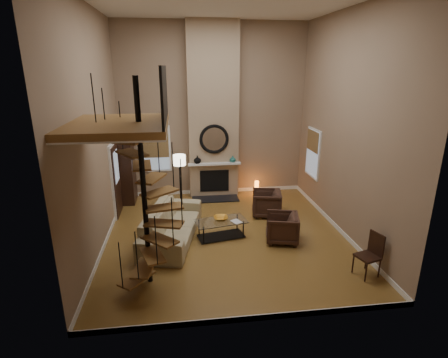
{
  "coord_description": "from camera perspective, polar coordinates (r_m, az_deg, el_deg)",
  "views": [
    {
      "loc": [
        -1.1,
        -8.13,
        4.18
      ],
      "look_at": [
        0.0,
        0.4,
        1.4
      ],
      "focal_mm": 28.23,
      "sensor_mm": 36.0,
      "label": 1
    }
  ],
  "objects": [
    {
      "name": "vase_left",
      "position": [
        11.33,
        -4.34,
        3.16
      ],
      "size": [
        0.24,
        0.24,
        0.25
      ],
      "primitive_type": "imported",
      "color": "black",
      "rests_on": "mantel"
    },
    {
      "name": "firebox",
      "position": [
        11.63,
        -1.56,
        -0.29
      ],
      "size": [
        0.95,
        0.02,
        0.72
      ],
      "primitive_type": "cube",
      "color": "black",
      "rests_on": "chimney_breast"
    },
    {
      "name": "vase_right",
      "position": [
        11.45,
        1.42,
        3.26
      ],
      "size": [
        0.2,
        0.2,
        0.21
      ],
      "primitive_type": "imported",
      "color": "#1B605A",
      "rests_on": "mantel"
    },
    {
      "name": "front_wall",
      "position": [
        5.2,
        5.17,
        1.9
      ],
      "size": [
        6.0,
        0.02,
        5.5
      ],
      "primitive_type": "cube",
      "color": "#90765C",
      "rests_on": "ground"
    },
    {
      "name": "chimney_breast",
      "position": [
        11.34,
        -1.76,
        10.65
      ],
      "size": [
        1.6,
        0.38,
        5.5
      ],
      "primitive_type": "cube",
      "color": "tan",
      "rests_on": "ground"
    },
    {
      "name": "sofa",
      "position": [
        8.99,
        -8.49,
        -7.21
      ],
      "size": [
        1.64,
        2.91,
        0.8
      ],
      "primitive_type": "imported",
      "rotation": [
        0.0,
        0.0,
        1.35
      ],
      "color": "tan",
      "rests_on": "ground"
    },
    {
      "name": "right_wall",
      "position": [
        9.22,
        19.36,
        7.99
      ],
      "size": [
        0.02,
        6.5,
        5.5
      ],
      "primitive_type": "cube",
      "color": "#90765C",
      "rests_on": "ground"
    },
    {
      "name": "ceiling",
      "position": [
        8.31,
        0.4,
        27.02
      ],
      "size": [
        6.0,
        6.5,
        0.01
      ],
      "primitive_type": "cube",
      "color": "silver",
      "rests_on": "back_wall"
    },
    {
      "name": "floor_lamp",
      "position": [
        10.4,
        -7.24,
        2.34
      ],
      "size": [
        0.37,
        0.37,
        1.7
      ],
      "color": "black",
      "rests_on": "ground"
    },
    {
      "name": "ground",
      "position": [
        9.21,
        0.32,
        -9.12
      ],
      "size": [
        6.0,
        6.5,
        0.01
      ],
      "primitive_type": "cube",
      "color": "olive",
      "rests_on": "ground"
    },
    {
      "name": "coffee_table",
      "position": [
        9.0,
        -0.49,
        -7.73
      ],
      "size": [
        1.37,
        0.88,
        0.47
      ],
      "color": "silver",
      "rests_on": "ground"
    },
    {
      "name": "bowl",
      "position": [
        8.96,
        -0.53,
        -6.36
      ],
      "size": [
        0.36,
        0.36,
        0.09
      ],
      "primitive_type": "imported",
      "color": "orange",
      "rests_on": "coffee_table"
    },
    {
      "name": "baseboard_right",
      "position": [
        9.99,
        17.72,
        -7.36
      ],
      "size": [
        0.02,
        6.5,
        0.12
      ],
      "primitive_type": "cube",
      "color": "white",
      "rests_on": "ground"
    },
    {
      "name": "armchair_far",
      "position": [
        8.91,
        9.83,
        -7.81
      ],
      "size": [
        0.94,
        0.92,
        0.71
      ],
      "primitive_type": "imported",
      "rotation": [
        0.0,
        0.0,
        -1.8
      ],
      "color": "#3C251C",
      "rests_on": "ground"
    },
    {
      "name": "left_wall",
      "position": [
        8.47,
        -20.36,
        7.08
      ],
      "size": [
        0.02,
        6.5,
        5.5
      ],
      "primitive_type": "cube",
      "color": "#90765C",
      "rests_on": "ground"
    },
    {
      "name": "mantel",
      "position": [
        11.38,
        -1.54,
        2.45
      ],
      "size": [
        1.7,
        0.18,
        0.06
      ],
      "primitive_type": "cube",
      "color": "white",
      "rests_on": "chimney_breast"
    },
    {
      "name": "mirror_disc",
      "position": [
        11.26,
        -1.61,
        6.48
      ],
      "size": [
        0.8,
        0.01,
        0.8
      ],
      "primitive_type": "cylinder",
      "rotation": [
        1.57,
        0.0,
        0.0
      ],
      "color": "white",
      "rests_on": "chimney_breast"
    },
    {
      "name": "back_wall",
      "position": [
        11.52,
        -1.85,
        10.77
      ],
      "size": [
        6.0,
        0.02,
        5.5
      ],
      "primitive_type": "cube",
      "color": "#90765C",
      "rests_on": "ground"
    },
    {
      "name": "baseboard_front",
      "position": [
        6.49,
        4.44,
        -21.56
      ],
      "size": [
        6.0,
        0.02,
        0.12
      ],
      "primitive_type": "cube",
      "color": "white",
      "rests_on": "ground"
    },
    {
      "name": "window_right",
      "position": [
        11.21,
        14.2,
        4.2
      ],
      "size": [
        0.06,
        1.02,
        1.52
      ],
      "color": "white",
      "rests_on": "right_wall"
    },
    {
      "name": "accent_lamp",
      "position": [
        11.9,
        5.3,
        -1.45
      ],
      "size": [
        0.14,
        0.14,
        0.49
      ],
      "primitive_type": "cylinder",
      "color": "orange",
      "rests_on": "ground"
    },
    {
      "name": "entry_door",
      "position": [
        10.57,
        -17.1,
        -0.13
      ],
      "size": [
        0.1,
        1.05,
        2.16
      ],
      "color": "white",
      "rests_on": "ground"
    },
    {
      "name": "mirror_frame",
      "position": [
        11.25,
        -1.61,
        6.47
      ],
      "size": [
        0.94,
        0.1,
        0.94
      ],
      "primitive_type": "torus",
      "rotation": [
        1.57,
        0.0,
        0.0
      ],
      "color": "black",
      "rests_on": "chimney_breast"
    },
    {
      "name": "book",
      "position": [
        8.84,
        1.9,
        -6.98
      ],
      "size": [
        0.3,
        0.33,
        0.03
      ],
      "primitive_type": "imported",
      "rotation": [
        0.0,
        0.0,
        0.44
      ],
      "color": "gray",
      "rests_on": "coffee_table"
    },
    {
      "name": "loft",
      "position": [
        6.47,
        -15.84,
        8.85
      ],
      "size": [
        1.7,
        2.2,
        1.09
      ],
      "color": "brown",
      "rests_on": "left_wall"
    },
    {
      "name": "baseboard_back",
      "position": [
        12.14,
        -1.72,
        -1.94
      ],
      "size": [
        6.0,
        0.02,
        0.12
      ],
      "primitive_type": "cube",
      "color": "white",
      "rests_on": "ground"
    },
    {
      "name": "side_chair",
      "position": [
        7.97,
        22.71,
        -10.88
      ],
      "size": [
        0.52,
        0.5,
        0.92
      ],
      "color": "black",
      "rests_on": "ground"
    },
    {
      "name": "hearth",
      "position": [
        11.53,
        -1.39,
        -3.24
      ],
      "size": [
        1.5,
        0.6,
        0.04
      ],
      "primitive_type": "cube",
      "color": "black",
      "rests_on": "ground"
    },
    {
      "name": "baseboard_left",
      "position": [
        9.31,
        -18.5,
        -9.37
      ],
      "size": [
        0.02,
        6.5,
        0.12
      ],
      "primitive_type": "cube",
      "color": "white",
      "rests_on": "ground"
    },
    {
      "name": "armchair_near",
      "position": [
        10.35,
        7.3,
        -3.94
      ],
      "size": [
        0.97,
        0.95,
        0.75
      ],
      "primitive_type": "imported",
      "rotation": [
        0.0,
        0.0,
        -1.77
      ],
      "color": "#3C251C",
      "rests_on": "ground"
    },
    {
      "name": "hutch",
      "position": [
        11.51,
        -15.36,
        0.96
      ],
      "size": [
        0.42,
        0.88,
        1.97
      ],
      "primitive_type": "cube",
      "color": "black",
      "rests_on": "ground"
    },
    {
      "name": "window_back",
      "position": [
        11.66,
        -11.15,
        4.9
      ],
      "size": [
        1.02,
        0.06,
        1.52
      ],
      "color": "white",
      "rests_on": "back_wall"
    },
    {
      "name": "spiral_stair",
      "position": [
        6.81,
        -12.62,
        -3.15
      ],
      "size": [
        1.47,
        1.47,
        4.06
      ],
      "color": "black",
      "rests_on": "ground"
    }
  ]
}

